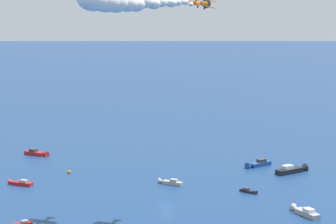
{
  "coord_description": "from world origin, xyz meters",
  "views": [
    {
      "loc": [
        140.63,
        -70.21,
        48.49
      ],
      "look_at": [
        -0.62,
        0.87,
        23.46
      ],
      "focal_mm": 69.59,
      "sensor_mm": 36.0,
      "label": 1
    }
  ],
  "objects_px": {
    "motorboat_outer_ring_d": "(20,183)",
    "motorboat_outer_ring_a": "(249,191)",
    "motorboat_inshore": "(169,182)",
    "motorboat_offshore": "(20,224)",
    "biplane_wingman": "(201,3)",
    "motorboat_far_stbd": "(293,170)",
    "motorboat_ahead": "(257,164)",
    "motorboat_far_port": "(304,212)",
    "marker_buoy": "(69,172)",
    "motorboat_outer_ring_b": "(38,153)"
  },
  "relations": [
    {
      "from": "motorboat_far_stbd",
      "to": "marker_buoy",
      "type": "distance_m",
      "value": 67.29
    },
    {
      "from": "motorboat_ahead",
      "to": "motorboat_outer_ring_b",
      "type": "height_order",
      "value": "motorboat_ahead"
    },
    {
      "from": "motorboat_ahead",
      "to": "motorboat_far_stbd",
      "type": "bearing_deg",
      "value": 25.53
    },
    {
      "from": "motorboat_inshore",
      "to": "biplane_wingman",
      "type": "height_order",
      "value": "biplane_wingman"
    },
    {
      "from": "motorboat_outer_ring_a",
      "to": "motorboat_outer_ring_b",
      "type": "distance_m",
      "value": 79.51
    },
    {
      "from": "motorboat_far_stbd",
      "to": "motorboat_outer_ring_a",
      "type": "xyz_separation_m",
      "value": [
        12.35,
        -23.94,
        -0.46
      ]
    },
    {
      "from": "motorboat_inshore",
      "to": "motorboat_outer_ring_a",
      "type": "bearing_deg",
      "value": 41.31
    },
    {
      "from": "motorboat_outer_ring_d",
      "to": "biplane_wingman",
      "type": "xyz_separation_m",
      "value": [
        38.36,
        35.99,
        49.44
      ]
    },
    {
      "from": "motorboat_inshore",
      "to": "motorboat_offshore",
      "type": "xyz_separation_m",
      "value": [
        16.43,
        -46.24,
        -0.16
      ]
    },
    {
      "from": "motorboat_outer_ring_d",
      "to": "marker_buoy",
      "type": "xyz_separation_m",
      "value": [
        -6.55,
        16.44,
        -0.17
      ]
    },
    {
      "from": "motorboat_offshore",
      "to": "motorboat_outer_ring_d",
      "type": "distance_m",
      "value": 35.45
    },
    {
      "from": "motorboat_far_stbd",
      "to": "biplane_wingman",
      "type": "relative_size",
      "value": 1.63
    },
    {
      "from": "motorboat_offshore",
      "to": "motorboat_outer_ring_a",
      "type": "xyz_separation_m",
      "value": [
        0.88,
        61.44,
        0.0
      ]
    },
    {
      "from": "motorboat_ahead",
      "to": "motorboat_outer_ring_b",
      "type": "distance_m",
      "value": 73.33
    },
    {
      "from": "motorboat_far_stbd",
      "to": "motorboat_outer_ring_b",
      "type": "bearing_deg",
      "value": -132.63
    },
    {
      "from": "motorboat_inshore",
      "to": "motorboat_offshore",
      "type": "relative_size",
      "value": 1.32
    },
    {
      "from": "motorboat_far_port",
      "to": "motorboat_offshore",
      "type": "distance_m",
      "value": 66.46
    },
    {
      "from": "motorboat_far_stbd",
      "to": "motorboat_outer_ring_d",
      "type": "bearing_deg",
      "value": -106.61
    },
    {
      "from": "biplane_wingman",
      "to": "motorboat_inshore",
      "type": "bearing_deg",
      "value": 175.0
    },
    {
      "from": "marker_buoy",
      "to": "motorboat_ahead",
      "type": "bearing_deg",
      "value": 71.57
    },
    {
      "from": "motorboat_inshore",
      "to": "motorboat_offshore",
      "type": "distance_m",
      "value": 49.07
    },
    {
      "from": "motorboat_ahead",
      "to": "motorboat_inshore",
      "type": "bearing_deg",
      "value": -79.66
    },
    {
      "from": "motorboat_outer_ring_a",
      "to": "biplane_wingman",
      "type": "distance_m",
      "value": 52.51
    },
    {
      "from": "biplane_wingman",
      "to": "motorboat_offshore",
      "type": "bearing_deg",
      "value": -95.06
    },
    {
      "from": "motorboat_outer_ring_d",
      "to": "motorboat_outer_ring_a",
      "type": "bearing_deg",
      "value": 56.32
    },
    {
      "from": "motorboat_ahead",
      "to": "motorboat_outer_ring_b",
      "type": "xyz_separation_m",
      "value": [
        -46.2,
        -56.95,
        -0.03
      ]
    },
    {
      "from": "motorboat_outer_ring_a",
      "to": "motorboat_outer_ring_b",
      "type": "bearing_deg",
      "value": -151.19
    },
    {
      "from": "motorboat_inshore",
      "to": "motorboat_offshore",
      "type": "bearing_deg",
      "value": -70.44
    },
    {
      "from": "biplane_wingman",
      "to": "motorboat_far_port",
      "type": "bearing_deg",
      "value": 44.46
    },
    {
      "from": "motorboat_offshore",
      "to": "motorboat_outer_ring_d",
      "type": "height_order",
      "value": "motorboat_outer_ring_d"
    },
    {
      "from": "motorboat_offshore",
      "to": "motorboat_outer_ring_b",
      "type": "relative_size",
      "value": 0.6
    },
    {
      "from": "biplane_wingman",
      "to": "motorboat_outer_ring_d",
      "type": "bearing_deg",
      "value": -136.82
    },
    {
      "from": "motorboat_inshore",
      "to": "motorboat_outer_ring_a",
      "type": "relative_size",
      "value": 1.3
    },
    {
      "from": "motorboat_offshore",
      "to": "motorboat_outer_ring_b",
      "type": "distance_m",
      "value": 72.58
    },
    {
      "from": "motorboat_far_port",
      "to": "motorboat_ahead",
      "type": "bearing_deg",
      "value": 158.75
    },
    {
      "from": "motorboat_outer_ring_b",
      "to": "biplane_wingman",
      "type": "xyz_separation_m",
      "value": [
        72.73,
        21.33,
        49.29
      ]
    },
    {
      "from": "motorboat_offshore",
      "to": "motorboat_outer_ring_b",
      "type": "xyz_separation_m",
      "value": [
        -68.8,
        23.12,
        0.31
      ]
    },
    {
      "from": "motorboat_offshore",
      "to": "biplane_wingman",
      "type": "distance_m",
      "value": 66.72
    },
    {
      "from": "motorboat_inshore",
      "to": "marker_buoy",
      "type": "relative_size",
      "value": 3.28
    },
    {
      "from": "motorboat_far_port",
      "to": "motorboat_offshore",
      "type": "height_order",
      "value": "motorboat_far_port"
    },
    {
      "from": "biplane_wingman",
      "to": "motorboat_outer_ring_a",
      "type": "bearing_deg",
      "value": 100.21
    },
    {
      "from": "motorboat_inshore",
      "to": "motorboat_outer_ring_b",
      "type": "bearing_deg",
      "value": -156.18
    },
    {
      "from": "biplane_wingman",
      "to": "marker_buoy",
      "type": "bearing_deg",
      "value": -156.48
    },
    {
      "from": "motorboat_outer_ring_b",
      "to": "motorboat_outer_ring_d",
      "type": "height_order",
      "value": "motorboat_outer_ring_b"
    },
    {
      "from": "motorboat_offshore",
      "to": "motorboat_outer_ring_d",
      "type": "relative_size",
      "value": 0.81
    },
    {
      "from": "motorboat_outer_ring_a",
      "to": "marker_buoy",
      "type": "height_order",
      "value": "marker_buoy"
    },
    {
      "from": "marker_buoy",
      "to": "motorboat_far_port",
      "type": "bearing_deg",
      "value": 30.72
    },
    {
      "from": "motorboat_ahead",
      "to": "motorboat_outer_ring_a",
      "type": "bearing_deg",
      "value": -38.43
    },
    {
      "from": "motorboat_outer_ring_b",
      "to": "biplane_wingman",
      "type": "distance_m",
      "value": 90.41
    },
    {
      "from": "motorboat_inshore",
      "to": "motorboat_ahead",
      "type": "xyz_separation_m",
      "value": [
        -6.17,
        33.83,
        0.17
      ]
    }
  ]
}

